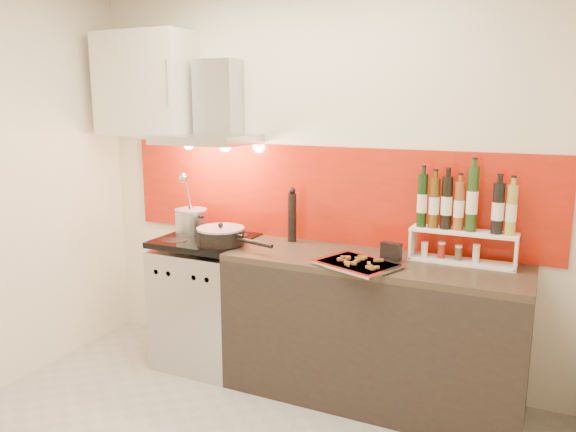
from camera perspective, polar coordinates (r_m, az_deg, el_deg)
The scene contains 13 objects.
back_wall at distance 3.77m, azimuth 2.93°, elevation 3.48°, with size 3.40×0.02×2.60m, color silver.
backsplash at distance 3.75m, azimuth 3.56°, elevation 2.20°, with size 3.00×0.02×0.64m, color #951B08.
range_stove at distance 4.04m, azimuth -8.21°, elevation -8.65°, with size 0.60×0.60×0.91m.
counter at distance 3.56m, azimuth 8.50°, elevation -11.36°, with size 1.80×0.60×0.90m.
range_hood at distance 3.91m, azimuth -7.60°, elevation 10.20°, with size 0.62×0.50×0.61m.
upper_cabinet at distance 4.23m, azimuth -14.21°, elevation 12.86°, with size 0.70×0.35×0.72m, color beige.
stock_pot at distance 4.06m, azimuth -9.81°, elevation -0.46°, with size 0.23×0.23×0.20m.
saute_pan at distance 3.70m, azimuth -6.78°, elevation -2.01°, with size 0.60×0.31×0.14m.
utensil_jar at distance 4.03m, azimuth -10.11°, elevation -0.02°, with size 0.09×0.14×0.45m.
pepper_mill at distance 3.76m, azimuth 0.42°, elevation 0.06°, with size 0.06×0.06×0.37m.
step_shelf at distance 3.40m, azimuth 17.30°, elevation -0.35°, with size 0.60×0.16×0.57m.
caddy_box at distance 3.38m, azimuth 10.43°, elevation -3.53°, with size 0.12×0.05×0.10m, color black.
baking_tray at distance 3.25m, azimuth 7.07°, elevation -4.83°, with size 0.54×0.48×0.03m.
Camera 1 is at (1.42, -2.05, 1.83)m, focal length 35.00 mm.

